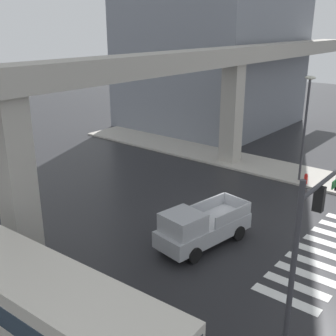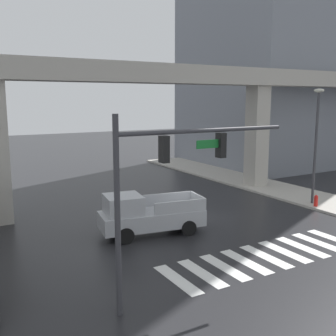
{
  "view_description": "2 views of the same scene",
  "coord_description": "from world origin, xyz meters",
  "px_view_note": "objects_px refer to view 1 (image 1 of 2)",
  "views": [
    {
      "loc": [
        -18.04,
        -11.09,
        10.35
      ],
      "look_at": [
        -0.46,
        3.2,
        2.43
      ],
      "focal_mm": 44.11,
      "sensor_mm": 36.0,
      "label": 1
    },
    {
      "loc": [
        -11.68,
        -17.92,
        6.61
      ],
      "look_at": [
        0.11,
        2.46,
        2.55
      ],
      "focal_mm": 42.81,
      "sensor_mm": 36.0,
      "label": 2
    }
  ],
  "objects_px": {
    "city_bus": "(41,308)",
    "traffic_signal_mast": "(318,217)",
    "pickup_truck": "(200,227)",
    "street_lamp_near_corner": "(306,117)",
    "fire_hydrant": "(306,179)"
  },
  "relations": [
    {
      "from": "traffic_signal_mast",
      "to": "street_lamp_near_corner",
      "type": "distance_m",
      "value": 15.15
    },
    {
      "from": "traffic_signal_mast",
      "to": "street_lamp_near_corner",
      "type": "height_order",
      "value": "street_lamp_near_corner"
    },
    {
      "from": "pickup_truck",
      "to": "street_lamp_near_corner",
      "type": "xyz_separation_m",
      "value": [
        11.53,
        -0.34,
        3.57
      ]
    },
    {
      "from": "city_bus",
      "to": "fire_hydrant",
      "type": "height_order",
      "value": "city_bus"
    },
    {
      "from": "city_bus",
      "to": "street_lamp_near_corner",
      "type": "bearing_deg",
      "value": -0.89
    },
    {
      "from": "traffic_signal_mast",
      "to": "pickup_truck",
      "type": "bearing_deg",
      "value": 68.98
    },
    {
      "from": "city_bus",
      "to": "street_lamp_near_corner",
      "type": "distance_m",
      "value": 20.68
    },
    {
      "from": "street_lamp_near_corner",
      "to": "fire_hydrant",
      "type": "relative_size",
      "value": 8.52
    },
    {
      "from": "city_bus",
      "to": "street_lamp_near_corner",
      "type": "relative_size",
      "value": 1.51
    },
    {
      "from": "pickup_truck",
      "to": "traffic_signal_mast",
      "type": "relative_size",
      "value": 0.82
    },
    {
      "from": "city_bus",
      "to": "traffic_signal_mast",
      "type": "distance_m",
      "value": 9.43
    },
    {
      "from": "city_bus",
      "to": "traffic_signal_mast",
      "type": "height_order",
      "value": "traffic_signal_mast"
    },
    {
      "from": "pickup_truck",
      "to": "fire_hydrant",
      "type": "xyz_separation_m",
      "value": [
        11.13,
        -0.96,
        -0.56
      ]
    },
    {
      "from": "city_bus",
      "to": "traffic_signal_mast",
      "type": "relative_size",
      "value": 1.68
    },
    {
      "from": "street_lamp_near_corner",
      "to": "fire_hydrant",
      "type": "height_order",
      "value": "street_lamp_near_corner"
    }
  ]
}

